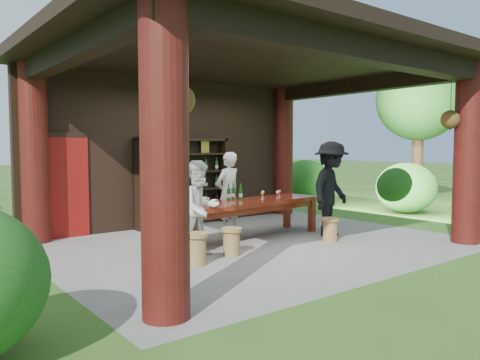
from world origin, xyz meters
TOP-DOWN VIEW (x-y plane):
  - ground at (0.00, 0.00)m, footprint 90.00×90.00m
  - pavilion at (-0.01, 0.43)m, footprint 7.50×6.00m
  - wine_shelf at (-0.03, 2.45)m, footprint 2.25×0.34m
  - tasting_table at (0.11, 0.35)m, footprint 3.53×1.22m
  - stool_near_left at (-0.92, -0.56)m, footprint 0.35×0.35m
  - stool_near_right at (1.22, -0.79)m, footprint 0.34×0.34m
  - stool_far_left at (-1.72, -0.74)m, footprint 0.37×0.37m
  - host at (0.25, 1.13)m, footprint 0.68×0.51m
  - guest_woman at (-1.37, -0.30)m, footprint 0.81×0.66m
  - guest_man at (1.65, -0.43)m, footprint 1.38×1.04m
  - table_bottles at (0.06, 0.67)m, footprint 0.33×0.18m
  - table_glasses at (0.79, 0.41)m, footprint 0.68×0.29m
  - napkin_basket at (-1.00, 0.24)m, footprint 0.28×0.20m
  - shrubs at (1.46, 0.43)m, footprint 13.44×8.19m
  - trees at (3.46, 1.33)m, footprint 22.22×11.86m

SIDE VIEW (x-z plane):
  - ground at x=0.00m, z-range 0.00..0.00m
  - stool_near_right at x=1.22m, z-range 0.01..0.46m
  - stool_near_left at x=-0.92m, z-range 0.01..0.47m
  - stool_far_left at x=-1.72m, z-range 0.01..0.50m
  - shrubs at x=1.46m, z-range -0.12..1.24m
  - tasting_table at x=0.11m, z-range 0.26..1.01m
  - guest_woman at x=-1.37m, z-range 0.00..1.56m
  - napkin_basket at x=-1.00m, z-range 0.75..0.89m
  - table_glasses at x=0.79m, z-range 0.75..0.90m
  - host at x=0.25m, z-range 0.00..1.68m
  - table_bottles at x=0.06m, z-range 0.75..1.06m
  - guest_man at x=1.65m, z-range 0.00..1.89m
  - wine_shelf at x=-0.03m, z-range 0.01..1.99m
  - pavilion at x=-0.01m, z-range 0.33..3.93m
  - trees at x=3.46m, z-range 0.97..5.77m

